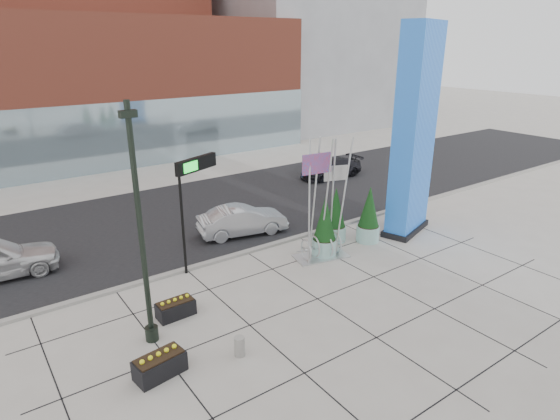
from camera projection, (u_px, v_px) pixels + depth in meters
ground at (280, 296)px, 17.78m from camera, size 160.00×160.00×0.00m
street_asphalt at (174, 219)px, 25.43m from camera, size 80.00×12.00×0.02m
curb_edge at (228, 257)px, 20.82m from camera, size 80.00×0.30×0.12m
tower_podium at (93, 90)px, 37.13m from camera, size 34.00×10.00×11.00m
tower_glass_front at (117, 137)px, 34.47m from camera, size 34.00×0.60×5.00m
building_grey_parking at (303, 43)px, 53.43m from camera, size 20.00×18.00×18.00m
blue_pylon at (414, 137)px, 22.24m from camera, size 3.27×2.21×10.02m
lamp_post at (143, 252)px, 14.10m from camera, size 0.49×0.42×7.63m
public_art_sculpture at (322, 227)px, 20.51m from camera, size 2.58×1.66×5.42m
concrete_bollard at (240, 346)px, 14.30m from camera, size 0.33×0.33×0.64m
overhead_street_sign at (198, 176)px, 18.59m from camera, size 2.14×1.03×4.74m
round_planter_east at (369, 216)px, 22.25m from camera, size 1.10×1.10×2.75m
round_planter_mid at (335, 216)px, 22.30m from camera, size 1.07×1.07×2.66m
round_planter_west at (325, 228)px, 20.73m from camera, size 1.12×1.12×2.79m
box_planter_north at (176, 308)px, 16.35m from camera, size 1.32×0.69×0.72m
box_planter_south at (160, 364)px, 13.43m from camera, size 1.53×0.91×0.79m
car_silver_mid at (243, 221)px, 23.20m from camera, size 4.63×2.40×1.45m
car_dark_east at (331, 168)px, 33.04m from camera, size 4.74×2.06×1.36m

